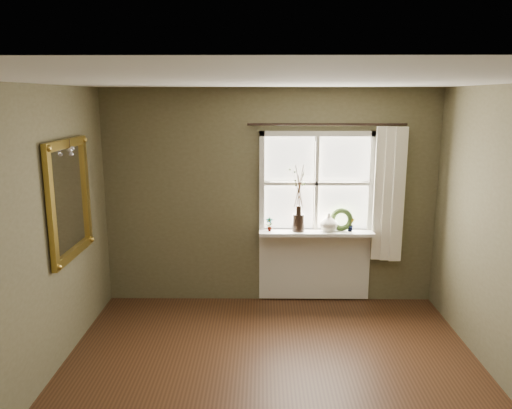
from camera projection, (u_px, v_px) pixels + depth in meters
The scene contains 15 objects.
floor at pixel (274, 407), 4.08m from camera, with size 4.50×4.50×0.00m, color #3C2212.
ceiling at pixel (276, 81), 3.53m from camera, with size 4.50×4.50×0.00m, color silver.
wall_back at pixel (270, 197), 6.06m from camera, with size 4.00×0.10×2.60m, color brown.
wall_left at pixel (8, 255), 3.83m from camera, with size 0.10×4.50×2.60m, color brown.
window_frame at pixel (316, 183), 5.94m from camera, with size 1.36×0.06×1.24m.
window_sill at pixel (316, 233), 5.96m from camera, with size 1.36×0.26×0.04m, color white.
window_apron at pixel (314, 265), 6.16m from camera, with size 1.36×0.04×0.88m, color white.
dark_jug at pixel (298, 223), 5.94m from camera, with size 0.14×0.14×0.21m, color black.
cream_vase at pixel (329, 222), 5.93m from camera, with size 0.21×0.21×0.22m, color beige.
wreath at pixel (341, 222), 5.97m from camera, with size 0.28×0.28×0.07m, color #2F441E.
potted_plant_left at pixel (269, 224), 5.94m from camera, with size 0.09×0.06×0.17m, color #2F441E.
potted_plant_right at pixel (351, 225), 5.93m from camera, with size 0.09×0.07×0.16m, color #2F441E.
curtain at pixel (388, 195), 5.86m from camera, with size 0.36×0.12×1.59m, color #EEE7CF.
curtain_rod at pixel (327, 124), 5.74m from camera, with size 0.03×0.03×1.84m, color black.
gilt_mirror at pixel (69, 199), 4.82m from camera, with size 0.10×0.97×1.16m.
Camera 1 is at (-0.10, -3.64, 2.49)m, focal length 35.00 mm.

